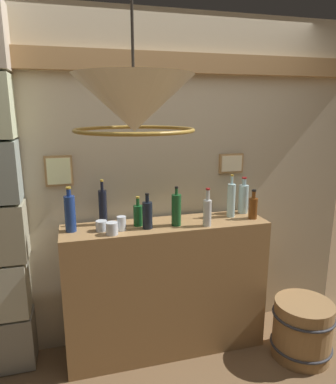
{
  "coord_description": "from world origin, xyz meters",
  "views": [
    {
      "loc": [
        -0.63,
        -1.52,
        1.85
      ],
      "look_at": [
        0.0,
        0.79,
        1.28
      ],
      "focal_mm": 32.88,
      "sensor_mm": 36.0,
      "label": 1
    }
  ],
  "objects": [
    {
      "name": "liquor_bottle_whiskey",
      "position": [
        0.67,
        0.79,
        1.12
      ],
      "size": [
        0.07,
        0.07,
        0.23
      ],
      "color": "brown",
      "rests_on": "bar_shelf_unit"
    },
    {
      "name": "liquor_bottle_brandy",
      "position": [
        -0.2,
        0.85,
        1.11
      ],
      "size": [
        0.07,
        0.07,
        0.21
      ],
      "color": "#175424",
      "rests_on": "bar_shelf_unit"
    },
    {
      "name": "liquor_bottle_amaro",
      "position": [
        -0.44,
        0.95,
        1.16
      ],
      "size": [
        0.06,
        0.06,
        0.33
      ],
      "color": "black",
      "rests_on": "bar_shelf_unit"
    },
    {
      "name": "liquor_bottle_bourbon",
      "position": [
        -0.67,
        0.85,
        1.16
      ],
      "size": [
        0.07,
        0.07,
        0.31
      ],
      "color": "navy",
      "rests_on": "bar_shelf_unit"
    },
    {
      "name": "pendant_lamp",
      "position": [
        -0.37,
        -0.05,
        1.86
      ],
      "size": [
        0.5,
        0.5,
        0.53
      ],
      "color": "#EFE5C6"
    },
    {
      "name": "glass_tumbler_highball",
      "position": [
        -0.47,
        0.81,
        1.07
      ],
      "size": [
        0.08,
        0.08,
        0.07
      ],
      "color": "silver",
      "rests_on": "bar_shelf_unit"
    },
    {
      "name": "liquor_bottle_mezcal",
      "position": [
        0.67,
        0.95,
        1.15
      ],
      "size": [
        0.08,
        0.08,
        0.29
      ],
      "color": "#A8C9CB",
      "rests_on": "bar_shelf_unit"
    },
    {
      "name": "liquor_bottle_rum",
      "position": [
        -0.15,
        0.78,
        1.13
      ],
      "size": [
        0.07,
        0.07,
        0.25
      ],
      "color": "black",
      "rests_on": "bar_shelf_unit"
    },
    {
      "name": "bar_shelf_unit",
      "position": [
        0.0,
        0.84,
        0.52
      ],
      "size": [
        1.5,
        0.37,
        1.03
      ],
      "primitive_type": "cube",
      "color": "#9E7547",
      "rests_on": "ground"
    },
    {
      "name": "panelled_rear_partition",
      "position": [
        -0.0,
        1.1,
        1.33
      ],
      "size": [
        3.31,
        0.15,
        2.53
      ],
      "color": "#BCAD8E",
      "rests_on": "ground"
    },
    {
      "name": "glass_tumbler_rocks",
      "position": [
        -0.33,
        0.78,
        1.08
      ],
      "size": [
        0.06,
        0.06,
        0.1
      ],
      "color": "silver",
      "rests_on": "bar_shelf_unit"
    },
    {
      "name": "glass_tumbler_shot",
      "position": [
        -0.41,
        0.72,
        1.07
      ],
      "size": [
        0.08,
        0.08,
        0.08
      ],
      "color": "silver",
      "rests_on": "bar_shelf_unit"
    },
    {
      "name": "liquor_bottle_sherry",
      "position": [
        0.27,
        0.72,
        1.14
      ],
      "size": [
        0.06,
        0.06,
        0.28
      ],
      "color": "silver",
      "rests_on": "bar_shelf_unit"
    },
    {
      "name": "liquor_bottle_gin",
      "position": [
        0.06,
        0.79,
        1.15
      ],
      "size": [
        0.07,
        0.07,
        0.28
      ],
      "color": "#1A4F25",
      "rests_on": "bar_shelf_unit"
    },
    {
      "name": "wooden_barrel",
      "position": [
        0.97,
        0.48,
        0.22
      ],
      "size": [
        0.46,
        0.46,
        0.45
      ],
      "color": "#9E7547",
      "rests_on": "ground"
    },
    {
      "name": "liquor_bottle_vodka",
      "position": [
        0.53,
        0.88,
        1.16
      ],
      "size": [
        0.06,
        0.06,
        0.33
      ],
      "color": "silver",
      "rests_on": "bar_shelf_unit"
    }
  ]
}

